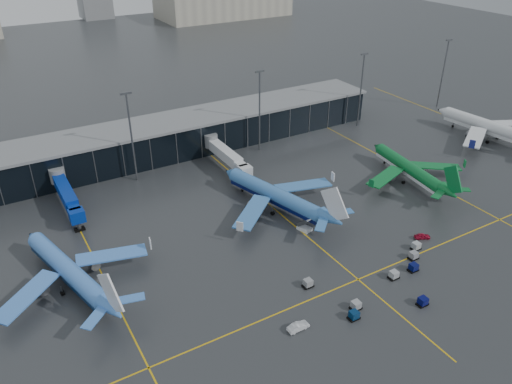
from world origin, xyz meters
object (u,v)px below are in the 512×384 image
airliner_aer_lingus (410,161)px  service_van_red (422,236)px  airliner_arkefly (65,260)px  airliner_ba (491,120)px  mobile_airstair (305,227)px  service_van_white (298,326)px  baggage_carts (386,280)px  airliner_klm_near (275,186)px

airliner_aer_lingus → service_van_red: (-18.32, -23.07, -5.04)m
airliner_arkefly → airliner_ba: airliner_ba is taller
mobile_airstair → service_van_white: bearing=-143.6°
airliner_aer_lingus → airliner_ba: 44.28m
airliner_aer_lingus → airliner_ba: airliner_ba is taller
baggage_carts → service_van_red: size_ratio=8.41×
baggage_carts → mobile_airstair: (-3.03, 24.23, 0.01)m
airliner_arkefly → service_van_red: bearing=-32.9°
airliner_klm_near → mobile_airstair: airliner_klm_near is taller
airliner_ba → service_van_white: size_ratio=10.41×
airliner_klm_near → baggage_carts: 36.99m
airliner_arkefly → mobile_airstair: (52.34, -7.79, -5.21)m
service_van_red → service_van_white: 42.13m
airliner_klm_near → baggage_carts: (3.81, -36.38, -5.46)m
airliner_klm_near → mobile_airstair: size_ratio=10.97×
baggage_carts → service_van_red: baggage_carts is taller
airliner_aer_lingus → service_van_white: 67.83m
airliner_ba → baggage_carts: (-80.37, -37.95, -6.04)m
airliner_klm_near → service_van_white: bearing=-131.1°
airliner_arkefly → airliner_klm_near: bearing=-9.8°
airliner_arkefly → service_van_white: size_ratio=9.15×
mobile_airstair → service_van_white: mobile_airstair is taller
airliner_aer_lingus → mobile_airstair: bearing=-162.6°
airliner_arkefly → baggage_carts: 64.18m
mobile_airstair → service_van_red: mobile_airstair is taller
baggage_carts → airliner_aer_lingus: bearing=39.9°
airliner_aer_lingus → service_van_red: size_ratio=10.15×
airliner_arkefly → baggage_carts: bearing=-44.6°
service_van_white → mobile_airstair: bearing=-38.1°
service_van_red → service_van_white: (-41.11, -9.25, 0.08)m
mobile_airstair → airliner_ba: bearing=-7.1°
airliner_klm_near → airliner_arkefly: bearing=170.2°
airliner_arkefly → baggage_carts: size_ratio=1.28×
airliner_klm_near → service_van_red: bearing=-67.0°
airliner_klm_near → airliner_aer_lingus: (40.53, -5.73, -0.57)m
airliner_aer_lingus → airliner_ba: size_ratio=0.83×
airliner_klm_near → service_van_red: size_ratio=11.17×
airliner_aer_lingus → mobile_airstair: 40.56m
airliner_klm_near → airliner_ba: bearing=-13.6°
airliner_arkefly → baggage_carts: (55.37, -32.02, -5.22)m
airliner_klm_near → airliner_aer_lingus: bearing=-22.7°
mobile_airstair → airliner_arkefly: bearing=155.1°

